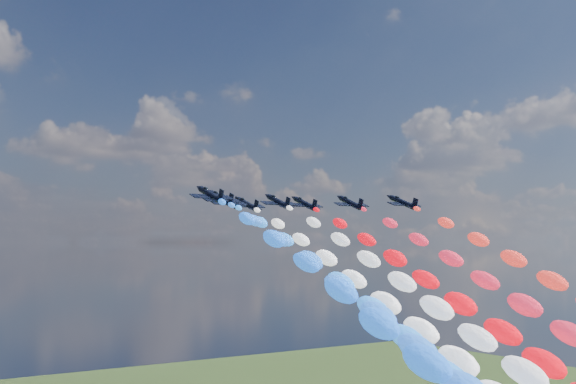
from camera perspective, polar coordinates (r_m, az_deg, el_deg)
jet_0 at (r=146.94m, az=-5.82°, el=-0.19°), size 8.62×11.63×6.11m
jet_1 at (r=158.79m, az=-5.07°, el=-0.46°), size 9.01×11.91×6.11m
jet_2 at (r=170.54m, az=-4.50°, el=-0.70°), size 8.81×11.77×6.11m
trail_2 at (r=122.38m, az=10.57°, el=-13.09°), size 5.93×120.88×60.92m
jet_3 at (r=171.33m, az=-0.76°, el=-0.72°), size 8.62×11.63×6.11m
trail_3 at (r=126.08m, az=15.55°, el=-12.74°), size 5.93×120.88×60.92m
jet_4 at (r=182.37m, az=-3.09°, el=-0.90°), size 8.75×11.72×6.11m
trail_4 at (r=134.78m, az=11.13°, el=-12.21°), size 5.93×120.88×60.92m
jet_5 at (r=179.89m, az=1.25°, el=-0.87°), size 8.51×11.55×6.11m
trail_5 at (r=135.90m, az=17.14°, el=-12.05°), size 5.93×120.88×60.92m
jet_6 at (r=177.39m, az=4.69°, el=-0.81°), size 9.14×12.00×6.11m
jet_7 at (r=177.08m, az=8.58°, el=-0.78°), size 8.46×11.52×6.11m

